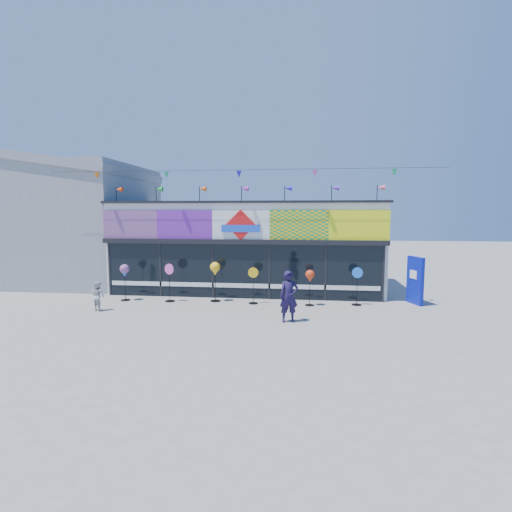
% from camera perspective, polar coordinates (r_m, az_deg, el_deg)
% --- Properties ---
extents(ground, '(80.00, 80.00, 0.00)m').
position_cam_1_polar(ground, '(13.71, -4.39, -9.05)').
color(ground, slate).
rests_on(ground, ground).
extents(kite_shop, '(16.00, 5.70, 5.31)m').
position_cam_1_polar(kite_shop, '(19.15, -0.99, 1.55)').
color(kite_shop, silver).
rests_on(kite_shop, ground).
extents(neighbour_building, '(8.18, 7.20, 6.87)m').
position_cam_1_polar(neighbour_building, '(23.61, -25.52, 4.64)').
color(neighbour_building, '#939698').
rests_on(neighbour_building, ground).
extents(blue_sign, '(0.45, 0.93, 1.88)m').
position_cam_1_polar(blue_sign, '(16.97, 21.78, -3.24)').
color(blue_sign, '#0B18A5').
rests_on(blue_sign, ground).
extents(spinner_0, '(0.38, 0.38, 1.50)m').
position_cam_1_polar(spinner_0, '(17.21, -18.26, -2.12)').
color(spinner_0, black).
rests_on(spinner_0, ground).
extents(spinner_1, '(0.42, 0.39, 1.55)m').
position_cam_1_polar(spinner_1, '(16.58, -12.26, -3.60)').
color(spinner_1, black).
rests_on(spinner_1, ground).
extents(spinner_2, '(0.41, 0.41, 1.62)m').
position_cam_1_polar(spinner_2, '(16.25, -5.86, -1.99)').
color(spinner_2, black).
rests_on(spinner_2, ground).
extents(spinner_3, '(0.41, 0.37, 1.45)m').
position_cam_1_polar(spinner_3, '(15.83, -0.40, -4.10)').
color(spinner_3, black).
rests_on(spinner_3, ground).
extents(spinner_4, '(0.36, 0.36, 1.40)m').
position_cam_1_polar(spinner_4, '(15.59, 7.72, -3.00)').
color(spinner_4, black).
rests_on(spinner_4, ground).
extents(spinner_5, '(0.41, 0.38, 1.49)m').
position_cam_1_polar(spinner_5, '(16.07, 14.24, -4.07)').
color(spinner_5, black).
rests_on(spinner_5, ground).
extents(adult_man, '(0.71, 0.56, 1.71)m').
position_cam_1_polar(adult_man, '(13.24, 4.72, -5.79)').
color(adult_man, '#191136').
rests_on(adult_man, ground).
extents(child, '(0.61, 0.50, 1.08)m').
position_cam_1_polar(child, '(15.91, -21.62, -5.32)').
color(child, silver).
rests_on(child, ground).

